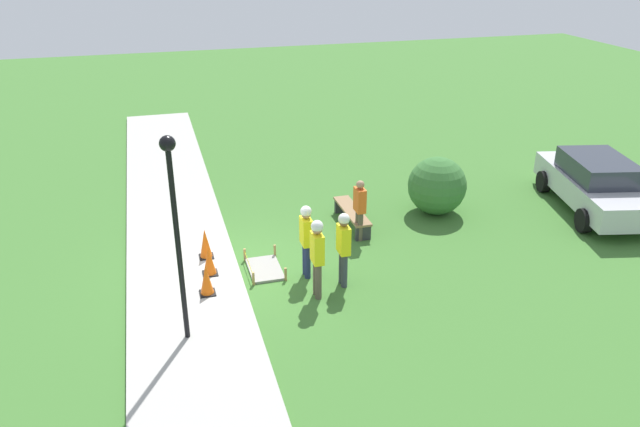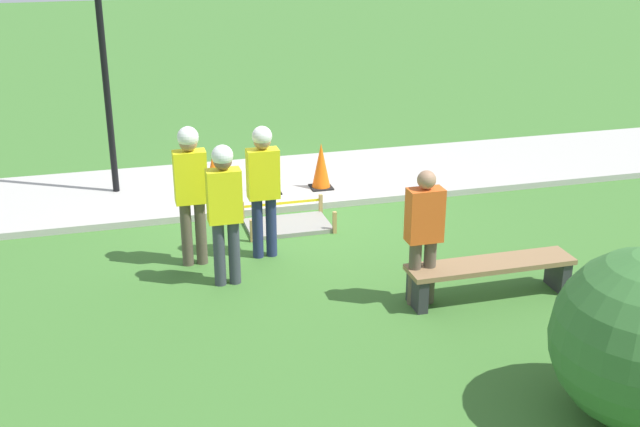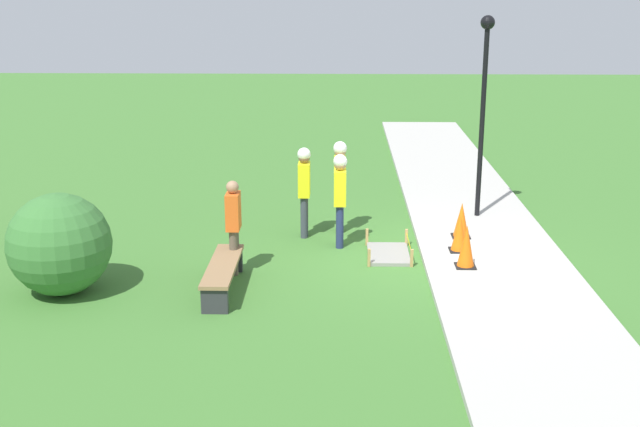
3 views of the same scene
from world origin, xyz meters
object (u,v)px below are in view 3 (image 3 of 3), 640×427
object	(u,v)px
traffic_cone_sidewalk_edge	(461,220)
worker_assistant	(340,192)
worker_supervisor	(340,178)
bystander_in_orange_shirt	(233,222)
worker_trainee	(304,184)
traffic_cone_near_patch	(466,246)
traffic_cone_far_patch	(460,233)
lamppost_near	(484,88)
park_bench	(223,271)

from	to	relation	value
traffic_cone_sidewalk_edge	worker_assistant	distance (m)	2.39
worker_supervisor	bystander_in_orange_shirt	size ratio (longest dim) A/B	1.13
bystander_in_orange_shirt	worker_trainee	bearing A→B (deg)	-27.78
traffic_cone_near_patch	traffic_cone_far_patch	world-z (taller)	traffic_cone_near_patch
worker_supervisor	worker_assistant	distance (m)	0.91
worker_supervisor	traffic_cone_far_patch	bearing A→B (deg)	-123.57
worker_supervisor	worker_trainee	size ratio (longest dim) A/B	1.04
worker_trainee	bystander_in_orange_shirt	distance (m)	2.34
traffic_cone_near_patch	worker_trainee	distance (m)	3.47
traffic_cone_far_patch	worker_assistant	xyz separation A→B (m)	(0.51, 2.14, 0.60)
traffic_cone_near_patch	lamppost_near	bearing A→B (deg)	-12.68
worker_trainee	worker_supervisor	bearing A→B (deg)	-65.44
traffic_cone_sidewalk_edge	lamppost_near	xyz separation A→B (m)	(1.47, -0.54, 2.30)
worker_supervisor	worker_trainee	bearing A→B (deg)	114.56
traffic_cone_sidewalk_edge	worker_supervisor	distance (m)	2.46
worker_trainee	worker_assistant	bearing A→B (deg)	-131.32
traffic_cone_sidewalk_edge	worker_trainee	xyz separation A→B (m)	(0.27, 2.97, 0.61)
bystander_in_orange_shirt	lamppost_near	size ratio (longest dim) A/B	0.40
park_bench	lamppost_near	size ratio (longest dim) A/B	0.50
worker_assistant	worker_trainee	bearing A→B (deg)	48.68
park_bench	bystander_in_orange_shirt	size ratio (longest dim) A/B	1.24
park_bench	worker_trainee	xyz separation A→B (m)	(2.88, -1.17, 0.71)
traffic_cone_far_patch	traffic_cone_near_patch	bearing A→B (deg)	179.49
worker_supervisor	bystander_in_orange_shirt	world-z (taller)	worker_supervisor
bystander_in_orange_shirt	park_bench	bearing A→B (deg)	174.42
worker_assistant	lamppost_near	size ratio (longest dim) A/B	0.43
traffic_cone_far_patch	worker_supervisor	xyz separation A→B (m)	(1.42, 2.14, 0.65)
traffic_cone_far_patch	traffic_cone_sidewalk_edge	xyz separation A→B (m)	(0.84, -0.15, -0.00)
lamppost_near	worker_assistant	bearing A→B (deg)	122.29
park_bench	bystander_in_orange_shirt	bearing A→B (deg)	-5.58
traffic_cone_near_patch	lamppost_near	distance (m)	3.93
traffic_cone_near_patch	bystander_in_orange_shirt	bearing A→B (deg)	91.75
park_bench	bystander_in_orange_shirt	distance (m)	1.00
traffic_cone_sidewalk_edge	lamppost_near	size ratio (longest dim) A/B	0.17
traffic_cone_far_patch	park_bench	xyz separation A→B (m)	(-1.77, 3.98, -0.10)
traffic_cone_far_patch	worker_trainee	size ratio (longest dim) A/B	0.39
worker_assistant	worker_trainee	size ratio (longest dim) A/B	1.00
worker_assistant	bystander_in_orange_shirt	distance (m)	2.30
traffic_cone_far_patch	worker_supervisor	bearing A→B (deg)	56.43
traffic_cone_far_patch	worker_trainee	bearing A→B (deg)	68.51
worker_assistant	bystander_in_orange_shirt	world-z (taller)	worker_assistant
worker_supervisor	worker_assistant	bearing A→B (deg)	-179.84
traffic_cone_far_patch	lamppost_near	size ratio (longest dim) A/B	0.17
lamppost_near	worker_trainee	bearing A→B (deg)	108.73
traffic_cone_near_patch	park_bench	distance (m)	4.09
traffic_cone_far_patch	bystander_in_orange_shirt	size ratio (longest dim) A/B	0.42
traffic_cone_near_patch	park_bench	size ratio (longest dim) A/B	0.37
park_bench	worker_trainee	world-z (taller)	worker_trainee
park_bench	worker_supervisor	size ratio (longest dim) A/B	1.10
traffic_cone_near_patch	worker_assistant	xyz separation A→B (m)	(1.35, 2.13, 0.58)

